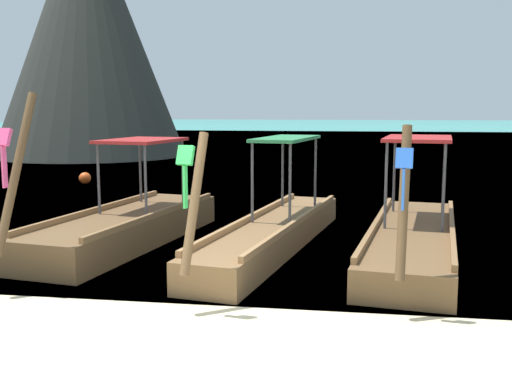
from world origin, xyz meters
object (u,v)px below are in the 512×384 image
(longtail_boat_pink_ribbon, at_px, (127,225))
(longtail_boat_blue_ribbon, at_px, (413,237))
(karst_rock, at_px, (83,34))
(mooring_buoy_near, at_px, (85,178))
(longtail_boat_green_ribbon, at_px, (273,231))

(longtail_boat_pink_ribbon, relative_size, longtail_boat_blue_ribbon, 0.94)
(karst_rock, distance_m, mooring_buoy_near, 14.26)
(karst_rock, bearing_deg, longtail_boat_blue_ribbon, -53.19)
(longtail_boat_blue_ribbon, relative_size, mooring_buoy_near, 16.20)
(longtail_boat_green_ribbon, height_order, karst_rock, karst_rock)
(longtail_boat_green_ribbon, distance_m, karst_rock, 24.28)
(longtail_boat_green_ribbon, xyz_separation_m, karst_rock, (-12.52, 19.90, 6.07))
(longtail_boat_blue_ribbon, height_order, karst_rock, karst_rock)
(longtail_boat_blue_ribbon, distance_m, mooring_buoy_near, 12.81)
(longtail_boat_pink_ribbon, height_order, mooring_buoy_near, longtail_boat_pink_ribbon)
(longtail_boat_pink_ribbon, distance_m, longtail_boat_blue_ribbon, 5.22)
(mooring_buoy_near, bearing_deg, longtail_boat_green_ribbon, -47.99)
(longtail_boat_pink_ribbon, bearing_deg, longtail_boat_blue_ribbon, -0.66)
(longtail_boat_pink_ribbon, height_order, longtail_boat_blue_ribbon, longtail_boat_pink_ribbon)
(longtail_boat_blue_ribbon, distance_m, karst_rock, 25.73)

